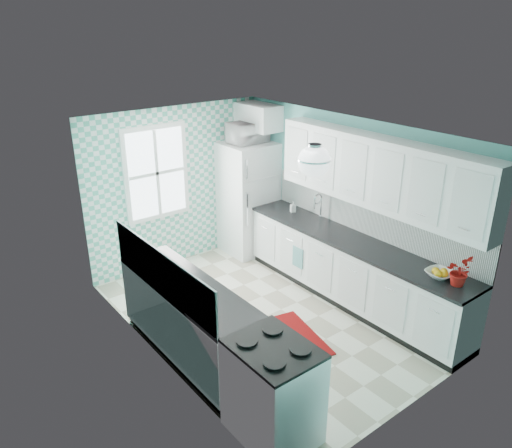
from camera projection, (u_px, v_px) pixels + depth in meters
floor at (265, 317)px, 6.67m from camera, size 3.00×4.40×0.02m
ceiling at (266, 130)px, 5.70m from camera, size 3.00×4.40×0.02m
wall_back at (177, 187)px, 7.79m from camera, size 3.00×0.02×2.50m
wall_front at (416, 307)px, 4.58m from camera, size 3.00×0.02×2.50m
wall_left at (155, 266)px, 5.33m from camera, size 0.02×4.40×2.50m
wall_right at (348, 205)px, 7.04m from camera, size 0.02×4.40×2.50m
accent_wall at (177, 187)px, 7.78m from camera, size 3.00×0.01×2.50m
window at (156, 173)px, 7.44m from camera, size 1.04×0.05×1.44m
backsplash_right at (369, 217)px, 6.76m from camera, size 0.02×3.60×0.51m
backsplash_left at (161, 272)px, 5.31m from camera, size 0.02×2.15×0.51m
upper_cabinets_right at (378, 173)px, 6.26m from camera, size 0.33×3.20×0.90m
upper_cabinet_fridge at (257, 117)px, 7.87m from camera, size 0.40×0.74×0.40m
ceiling_light at (314, 161)px, 5.19m from camera, size 0.34×0.34×0.35m
base_cabinets_right at (350, 272)px, 6.88m from camera, size 0.60×3.60×0.90m
countertop_right at (352, 241)px, 6.69m from camera, size 0.63×3.60×0.04m
base_cabinets_left at (188, 322)px, 5.76m from camera, size 0.60×2.15×0.90m
countertop_left at (187, 286)px, 5.59m from camera, size 0.63×2.15×0.04m
fridge at (248, 198)px, 8.26m from camera, size 0.81×0.80×1.86m
stove at (273, 390)px, 4.62m from camera, size 0.65×0.81×0.98m
sink at (312, 222)px, 7.29m from camera, size 0.51×0.43×0.53m
rug at (289, 339)px, 6.20m from camera, size 0.92×1.15×0.02m
dish_towel at (298, 257)px, 7.23m from camera, size 0.04×0.21×0.31m
fruit_bowl at (440, 274)px, 5.73m from camera, size 0.33×0.33×0.08m
potted_plant at (459, 271)px, 5.52m from camera, size 0.37×0.35×0.33m
soap_bottle at (293, 207)px, 7.62m from camera, size 0.10×0.10×0.17m
microwave at (248, 133)px, 7.84m from camera, size 0.60×0.41×0.33m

